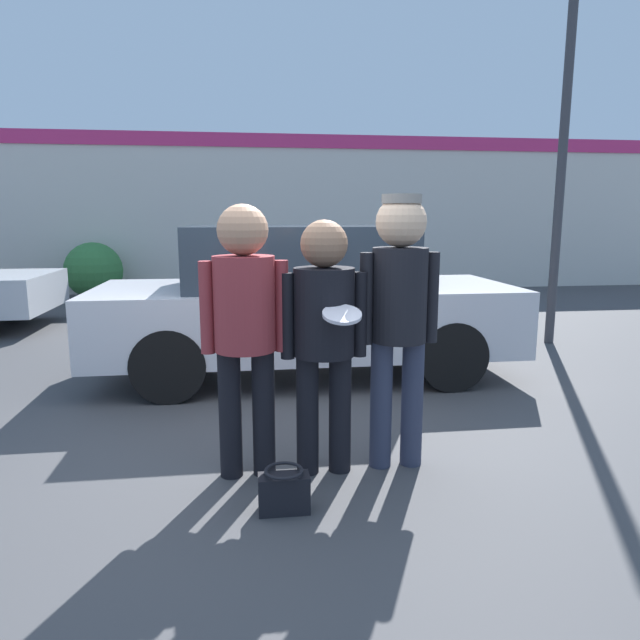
# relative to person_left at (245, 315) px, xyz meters

# --- Properties ---
(ground_plane) EXTENTS (56.00, 56.00, 0.00)m
(ground_plane) POSITION_rel_person_left_xyz_m (0.19, 0.33, -1.09)
(ground_plane) COLOR #3F3F42
(storefront_building) EXTENTS (24.00, 0.22, 3.53)m
(storefront_building) POSITION_rel_person_left_xyz_m (0.19, 9.65, 0.70)
(storefront_building) COLOR silver
(storefront_building) RESTS_ON ground
(person_left) EXTENTS (0.57, 0.40, 1.79)m
(person_left) POSITION_rel_person_left_xyz_m (0.00, 0.00, 0.00)
(person_left) COLOR black
(person_left) RESTS_ON ground
(person_middle_with_frisbee) EXTENTS (0.57, 0.59, 1.70)m
(person_middle_with_frisbee) POSITION_rel_person_left_xyz_m (0.51, -0.02, -0.07)
(person_middle_with_frisbee) COLOR black
(person_middle_with_frisbee) RESTS_ON ground
(person_right) EXTENTS (0.54, 0.37, 1.86)m
(person_right) POSITION_rel_person_left_xyz_m (1.02, 0.02, 0.05)
(person_right) COLOR #2D3347
(person_right) RESTS_ON ground
(parked_car_near) EXTENTS (4.42, 1.78, 1.62)m
(parked_car_near) POSITION_rel_person_left_xyz_m (0.63, 2.43, -0.28)
(parked_car_near) COLOR silver
(parked_car_near) RESTS_ON ground
(street_lamp) EXTENTS (1.40, 0.35, 5.04)m
(street_lamp) POSITION_rel_person_left_xyz_m (4.43, 3.56, 2.07)
(street_lamp) COLOR #38383D
(street_lamp) RESTS_ON ground
(shrub) EXTENTS (1.18, 1.18, 1.18)m
(shrub) POSITION_rel_person_left_xyz_m (-3.12, 8.87, -0.50)
(shrub) COLOR #387A3D
(shrub) RESTS_ON ground
(handbag) EXTENTS (0.30, 0.23, 0.27)m
(handbag) POSITION_rel_person_left_xyz_m (0.20, -0.53, -0.96)
(handbag) COLOR black
(handbag) RESTS_ON ground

